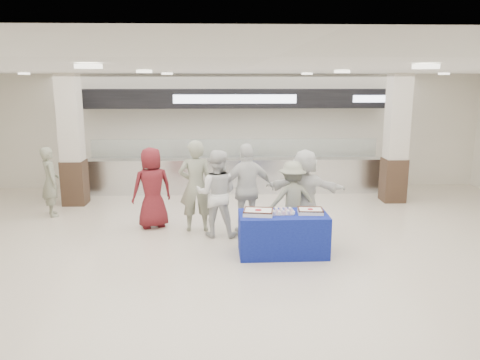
{
  "coord_description": "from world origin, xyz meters",
  "views": [
    {
      "loc": [
        -0.33,
        -7.25,
        3.06
      ],
      "look_at": [
        0.0,
        1.6,
        1.14
      ],
      "focal_mm": 35.0,
      "sensor_mm": 36.0,
      "label": 1
    }
  ],
  "objects_px": {
    "chef_tall": "(217,194)",
    "soldier_b": "(292,199)",
    "civilian_maroon": "(152,188)",
    "chef_short": "(247,190)",
    "cupcake_tray": "(280,212)",
    "civilian_white": "(304,192)",
    "soldier_bg": "(50,182)",
    "sheet_cake_right": "(310,211)",
    "display_table": "(283,234)",
    "sheet_cake_left": "(258,212)",
    "soldier_a": "(196,186)"
  },
  "relations": [
    {
      "from": "sheet_cake_left",
      "to": "soldier_bg",
      "type": "height_order",
      "value": "soldier_bg"
    },
    {
      "from": "sheet_cake_right",
      "to": "soldier_bg",
      "type": "bearing_deg",
      "value": 154.44
    },
    {
      "from": "civilian_maroon",
      "to": "chef_short",
      "type": "distance_m",
      "value": 2.03
    },
    {
      "from": "sheet_cake_left",
      "to": "cupcake_tray",
      "type": "xyz_separation_m",
      "value": [
        0.39,
        0.06,
        -0.02
      ]
    },
    {
      "from": "cupcake_tray",
      "to": "civilian_white",
      "type": "xyz_separation_m",
      "value": [
        0.63,
        1.14,
        0.08
      ]
    },
    {
      "from": "display_table",
      "to": "chef_tall",
      "type": "xyz_separation_m",
      "value": [
        -1.18,
        1.06,
        0.49
      ]
    },
    {
      "from": "display_table",
      "to": "soldier_bg",
      "type": "relative_size",
      "value": 0.98
    },
    {
      "from": "sheet_cake_left",
      "to": "cupcake_tray",
      "type": "distance_m",
      "value": 0.39
    },
    {
      "from": "soldier_b",
      "to": "chef_tall",
      "type": "bearing_deg",
      "value": -12.35
    },
    {
      "from": "civilian_maroon",
      "to": "soldier_b",
      "type": "bearing_deg",
      "value": 143.03
    },
    {
      "from": "cupcake_tray",
      "to": "soldier_b",
      "type": "distance_m",
      "value": 1.03
    },
    {
      "from": "soldier_b",
      "to": "civilian_maroon",
      "type": "bearing_deg",
      "value": -22.77
    },
    {
      "from": "soldier_a",
      "to": "civilian_white",
      "type": "height_order",
      "value": "soldier_a"
    },
    {
      "from": "chef_short",
      "to": "sheet_cake_right",
      "type": "bearing_deg",
      "value": 119.73
    },
    {
      "from": "soldier_a",
      "to": "chef_tall",
      "type": "bearing_deg",
      "value": 136.97
    },
    {
      "from": "civilian_white",
      "to": "soldier_bg",
      "type": "bearing_deg",
      "value": -1.5
    },
    {
      "from": "soldier_b",
      "to": "soldier_bg",
      "type": "distance_m",
      "value": 5.5
    },
    {
      "from": "sheet_cake_left",
      "to": "chef_tall",
      "type": "distance_m",
      "value": 1.33
    },
    {
      "from": "cupcake_tray",
      "to": "chef_short",
      "type": "xyz_separation_m",
      "value": [
        -0.51,
        1.12,
        0.13
      ]
    },
    {
      "from": "sheet_cake_left",
      "to": "chef_short",
      "type": "height_order",
      "value": "chef_short"
    },
    {
      "from": "soldier_a",
      "to": "soldier_b",
      "type": "height_order",
      "value": "soldier_a"
    },
    {
      "from": "sheet_cake_left",
      "to": "civilian_white",
      "type": "xyz_separation_m",
      "value": [
        1.01,
        1.2,
        0.06
      ]
    },
    {
      "from": "civilian_white",
      "to": "display_table",
      "type": "bearing_deg",
      "value": 77.08
    },
    {
      "from": "soldier_b",
      "to": "sheet_cake_left",
      "type": "bearing_deg",
      "value": 44.71
    },
    {
      "from": "civilian_maroon",
      "to": "soldier_b",
      "type": "height_order",
      "value": "civilian_maroon"
    },
    {
      "from": "chef_tall",
      "to": "soldier_b",
      "type": "relative_size",
      "value": 1.14
    },
    {
      "from": "cupcake_tray",
      "to": "chef_tall",
      "type": "relative_size",
      "value": 0.26
    },
    {
      "from": "cupcake_tray",
      "to": "chef_short",
      "type": "bearing_deg",
      "value": 114.66
    },
    {
      "from": "sheet_cake_right",
      "to": "soldier_b",
      "type": "bearing_deg",
      "value": 100.36
    },
    {
      "from": "display_table",
      "to": "sheet_cake_left",
      "type": "distance_m",
      "value": 0.62
    },
    {
      "from": "soldier_b",
      "to": "cupcake_tray",
      "type": "bearing_deg",
      "value": 60.38
    },
    {
      "from": "chef_tall",
      "to": "civilian_white",
      "type": "distance_m",
      "value": 1.75
    },
    {
      "from": "display_table",
      "to": "soldier_bg",
      "type": "xyz_separation_m",
      "value": [
        -4.95,
        2.61,
        0.42
      ]
    },
    {
      "from": "cupcake_tray",
      "to": "civilian_white",
      "type": "relative_size",
      "value": 0.26
    },
    {
      "from": "soldier_bg",
      "to": "sheet_cake_left",
      "type": "bearing_deg",
      "value": -149.63
    },
    {
      "from": "cupcake_tray",
      "to": "civilian_white",
      "type": "distance_m",
      "value": 1.31
    },
    {
      "from": "sheet_cake_left",
      "to": "soldier_bg",
      "type": "distance_m",
      "value": 5.23
    },
    {
      "from": "civilian_white",
      "to": "soldier_bg",
      "type": "relative_size",
      "value": 1.09
    },
    {
      "from": "soldier_a",
      "to": "chef_tall",
      "type": "height_order",
      "value": "soldier_a"
    },
    {
      "from": "sheet_cake_right",
      "to": "soldier_a",
      "type": "distance_m",
      "value": 2.51
    },
    {
      "from": "chef_short",
      "to": "soldier_bg",
      "type": "distance_m",
      "value": 4.62
    },
    {
      "from": "soldier_bg",
      "to": "display_table",
      "type": "bearing_deg",
      "value": -146.95
    },
    {
      "from": "cupcake_tray",
      "to": "chef_short",
      "type": "height_order",
      "value": "chef_short"
    },
    {
      "from": "soldier_bg",
      "to": "cupcake_tray",
      "type": "bearing_deg",
      "value": -147.07
    },
    {
      "from": "sheet_cake_right",
      "to": "soldier_bg",
      "type": "distance_m",
      "value": 6.02
    },
    {
      "from": "cupcake_tray",
      "to": "civilian_maroon",
      "type": "distance_m",
      "value": 2.97
    },
    {
      "from": "sheet_cake_right",
      "to": "soldier_bg",
      "type": "relative_size",
      "value": 0.29
    },
    {
      "from": "sheet_cake_left",
      "to": "civilian_maroon",
      "type": "distance_m",
      "value": 2.69
    },
    {
      "from": "civilian_maroon",
      "to": "chef_tall",
      "type": "distance_m",
      "value": 1.47
    },
    {
      "from": "display_table",
      "to": "soldier_a",
      "type": "relative_size",
      "value": 0.83
    }
  ]
}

